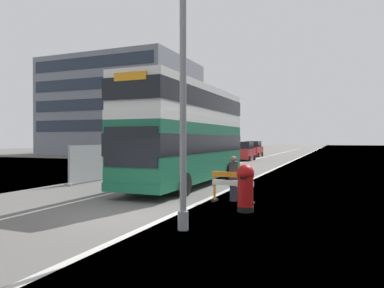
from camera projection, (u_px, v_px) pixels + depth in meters
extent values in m
cube|color=#565451|center=(116.00, 216.00, 11.50)|extent=(140.00, 280.00, 0.10)
cube|color=#B2AFA8|center=(163.00, 220.00, 10.86)|extent=(0.24, 196.00, 0.01)
cube|color=silver|center=(48.00, 208.00, 12.58)|extent=(0.16, 168.00, 0.01)
cube|color=#196042|center=(188.00, 151.00, 18.96)|extent=(2.60, 11.33, 2.84)
cube|color=silver|center=(188.00, 121.00, 18.94)|extent=(2.60, 11.33, 0.40)
cube|color=silver|center=(188.00, 102.00, 18.92)|extent=(2.57, 11.22, 1.58)
cube|color=black|center=(188.00, 143.00, 18.96)|extent=(2.63, 11.45, 0.91)
cube|color=black|center=(188.00, 102.00, 18.92)|extent=(2.61, 11.39, 0.87)
cube|color=black|center=(130.00, 147.00, 13.70)|extent=(2.37, 0.07, 1.56)
cube|color=orange|center=(130.00, 76.00, 13.66)|extent=(1.42, 0.06, 0.32)
cube|color=#196042|center=(188.00, 175.00, 18.98)|extent=(2.63, 11.45, 0.36)
cylinder|color=black|center=(132.00, 182.00, 16.22)|extent=(0.30, 1.00, 1.00)
cylinder|color=black|center=(184.00, 184.00, 15.24)|extent=(0.30, 1.00, 1.00)
cylinder|color=black|center=(189.00, 170.00, 22.35)|extent=(0.30, 1.00, 1.00)
cylinder|color=black|center=(229.00, 171.00, 21.37)|extent=(0.30, 1.00, 1.00)
cylinder|color=gray|center=(183.00, 83.00, 9.55)|extent=(0.18, 0.18, 7.83)
cylinder|color=gray|center=(183.00, 221.00, 9.60)|extent=(0.29, 0.29, 0.50)
cylinder|color=black|center=(245.00, 209.00, 12.01)|extent=(0.56, 0.56, 0.18)
cylinder|color=#AD0F0F|center=(245.00, 190.00, 12.00)|extent=(0.52, 0.52, 1.11)
sphere|color=#AD0F0F|center=(245.00, 173.00, 11.99)|extent=(0.58, 0.58, 0.58)
cube|color=black|center=(243.00, 178.00, 11.75)|extent=(0.22, 0.03, 0.07)
cube|color=orange|center=(233.00, 175.00, 13.68)|extent=(1.66, 0.21, 0.20)
cube|color=white|center=(233.00, 183.00, 13.69)|extent=(1.66, 0.21, 0.20)
cube|color=orange|center=(215.00, 187.00, 14.03)|extent=(0.08, 0.08, 1.07)
cube|color=black|center=(214.00, 200.00, 14.03)|extent=(0.17, 0.45, 0.08)
cube|color=orange|center=(251.00, 190.00, 13.35)|extent=(0.08, 0.08, 1.07)
cube|color=black|center=(251.00, 203.00, 13.36)|extent=(0.17, 0.45, 0.08)
cube|color=#A8AAAD|center=(90.00, 163.00, 20.11)|extent=(0.04, 3.26, 2.04)
cube|color=#A8AAAD|center=(124.00, 160.00, 23.25)|extent=(0.04, 3.26, 2.04)
cube|color=#A8AAAD|center=(150.00, 157.00, 26.39)|extent=(0.04, 3.26, 2.04)
cube|color=#A8AAAD|center=(170.00, 155.00, 29.53)|extent=(0.04, 3.26, 2.04)
cube|color=#A8AAAD|center=(186.00, 154.00, 32.67)|extent=(0.04, 3.26, 2.04)
cube|color=#A8AAAD|center=(200.00, 153.00, 35.81)|extent=(0.04, 3.26, 2.04)
cylinder|color=#939699|center=(69.00, 165.00, 18.54)|extent=(0.06, 0.06, 2.14)
cube|color=gray|center=(69.00, 185.00, 18.55)|extent=(0.44, 0.20, 0.12)
cylinder|color=#939699|center=(108.00, 161.00, 21.68)|extent=(0.06, 0.06, 2.14)
cube|color=gray|center=(108.00, 178.00, 21.69)|extent=(0.44, 0.20, 0.12)
cylinder|color=#939699|center=(138.00, 159.00, 24.82)|extent=(0.06, 0.06, 2.14)
cube|color=gray|center=(138.00, 173.00, 24.83)|extent=(0.44, 0.20, 0.12)
cylinder|color=#939699|center=(160.00, 156.00, 27.96)|extent=(0.06, 0.06, 2.14)
cube|color=gray|center=(160.00, 169.00, 27.97)|extent=(0.44, 0.20, 0.12)
cylinder|color=#939699|center=(179.00, 155.00, 31.10)|extent=(0.06, 0.06, 2.14)
cube|color=gray|center=(179.00, 166.00, 31.11)|extent=(0.44, 0.20, 0.12)
cylinder|color=#939699|center=(194.00, 153.00, 34.24)|extent=(0.06, 0.06, 2.14)
cube|color=gray|center=(194.00, 164.00, 34.25)|extent=(0.44, 0.20, 0.12)
cylinder|color=#939699|center=(206.00, 152.00, 37.38)|extent=(0.06, 0.06, 2.14)
cube|color=gray|center=(206.00, 162.00, 37.39)|extent=(0.44, 0.20, 0.12)
cube|color=silver|center=(222.00, 155.00, 34.73)|extent=(1.79, 4.38, 1.36)
cube|color=black|center=(222.00, 144.00, 34.72)|extent=(1.64, 2.41, 0.75)
cylinder|color=black|center=(234.00, 160.00, 35.65)|extent=(0.20, 0.60, 0.60)
cylinder|color=black|center=(217.00, 160.00, 36.34)|extent=(0.20, 0.60, 0.60)
cylinder|color=black|center=(226.00, 162.00, 33.14)|extent=(0.20, 0.60, 0.60)
cylinder|color=black|center=(208.00, 162.00, 33.83)|extent=(0.20, 0.60, 0.60)
cube|color=maroon|center=(244.00, 154.00, 40.52)|extent=(1.75, 3.88, 1.13)
cube|color=black|center=(244.00, 145.00, 40.51)|extent=(1.61, 2.14, 0.81)
cylinder|color=black|center=(254.00, 157.00, 41.31)|extent=(0.20, 0.60, 0.60)
cylinder|color=black|center=(240.00, 157.00, 41.97)|extent=(0.20, 0.60, 0.60)
cylinder|color=black|center=(249.00, 158.00, 39.08)|extent=(0.20, 0.60, 0.60)
cylinder|color=black|center=(234.00, 158.00, 39.75)|extent=(0.20, 0.60, 0.60)
cube|color=maroon|center=(253.00, 151.00, 49.53)|extent=(1.88, 4.17, 1.15)
cube|color=black|center=(253.00, 144.00, 49.51)|extent=(1.73, 2.29, 0.79)
cylinder|color=black|center=(262.00, 154.00, 50.37)|extent=(0.20, 0.60, 0.60)
cylinder|color=black|center=(249.00, 154.00, 51.09)|extent=(0.20, 0.60, 0.60)
cylinder|color=black|center=(258.00, 155.00, 47.98)|extent=(0.20, 0.60, 0.60)
cylinder|color=black|center=(244.00, 155.00, 48.70)|extent=(0.20, 0.60, 0.60)
cylinder|color=#4C3D2D|center=(143.00, 143.00, 39.91)|extent=(0.36, 0.36, 3.89)
cylinder|color=#4C3D2D|center=(146.00, 124.00, 39.77)|extent=(0.95, 0.25, 0.99)
cylinder|color=#4C3D2D|center=(146.00, 128.00, 40.14)|extent=(0.76, 0.99, 1.32)
cylinder|color=#4C3D2D|center=(139.00, 133.00, 40.36)|extent=(1.38, 0.70, 1.24)
cylinder|color=#4C3D2D|center=(136.00, 130.00, 39.83)|extent=(1.39, 0.79, 1.19)
cylinder|color=#4C3D2D|center=(143.00, 133.00, 39.46)|extent=(0.73, 0.94, 1.23)
cylinder|color=#4C3D2D|center=(178.00, 143.00, 54.03)|extent=(0.34, 0.34, 3.69)
cylinder|color=#4C3D2D|center=(183.00, 137.00, 53.63)|extent=(1.86, 0.24, 1.50)
cylinder|color=#4C3D2D|center=(181.00, 129.00, 54.39)|extent=(0.63, 1.19, 1.71)
cylinder|color=#4C3D2D|center=(175.00, 130.00, 54.73)|extent=(1.65, 1.10, 1.37)
cylinder|color=#4C3D2D|center=(174.00, 125.00, 53.72)|extent=(1.00, 1.10, 2.07)
cylinder|color=#4C3D2D|center=(178.00, 132.00, 53.36)|extent=(0.91, 1.25, 1.18)
cylinder|color=#2D3342|center=(233.00, 190.00, 14.06)|extent=(0.29, 0.29, 0.85)
cylinder|color=#333338|center=(233.00, 170.00, 14.04)|extent=(0.34, 0.34, 0.69)
sphere|color=#937056|center=(234.00, 159.00, 14.04)|extent=(0.22, 0.22, 0.22)
cube|color=gray|center=(123.00, 108.00, 59.47)|extent=(21.91, 16.92, 15.04)
cube|color=#232D3D|center=(90.00, 125.00, 51.67)|extent=(20.59, 0.08, 1.68)
cube|color=#232D3D|center=(90.00, 104.00, 51.63)|extent=(20.59, 0.08, 1.68)
cube|color=#232D3D|center=(90.00, 83.00, 51.58)|extent=(20.59, 0.08, 1.68)
cube|color=#232D3D|center=(90.00, 62.00, 51.54)|extent=(20.59, 0.08, 1.68)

